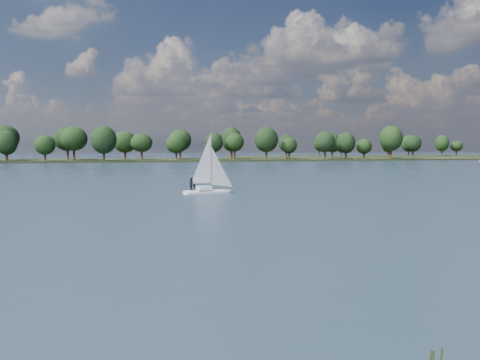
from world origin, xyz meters
name	(u,v)px	position (x,y,z in m)	size (l,w,h in m)	color
ground	(163,175)	(0.00, 100.00, 0.00)	(700.00, 700.00, 0.00)	#233342
far_shore	(141,161)	(0.00, 212.00, 0.00)	(660.00, 40.00, 1.50)	black
far_shore_back	(415,157)	(160.00, 260.00, 0.00)	(220.00, 30.00, 1.40)	black
sailboat	(207,176)	(1.98, 51.30, 2.45)	(6.90, 3.39, 8.76)	white
treeline	(109,142)	(-12.96, 207.67, 8.07)	(562.20, 73.79, 18.02)	black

